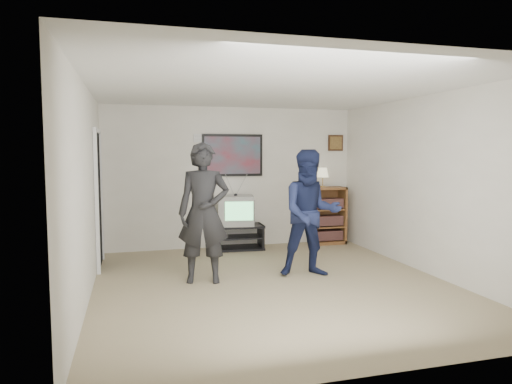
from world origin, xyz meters
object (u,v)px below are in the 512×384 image
media_stand (239,237)px  person_short (311,213)px  person_tall (204,213)px  crt_television (236,210)px  bookshelf (327,215)px

media_stand → person_short: bearing=-70.1°
person_tall → person_short: 1.47m
media_stand → person_tall: bearing=-112.2°
person_tall → person_short: bearing=8.5°
media_stand → crt_television: (-0.05, 0.00, 0.47)m
bookshelf → media_stand: bearing=-178.3°
bookshelf → person_short: (-1.14, -1.99, 0.34)m
crt_television → person_short: bearing=-62.5°
media_stand → person_short: 2.13m
bookshelf → person_short: size_ratio=0.61×
crt_television → person_short: 2.05m
media_stand → bookshelf: bearing=5.2°
media_stand → person_tall: size_ratio=0.49×
media_stand → crt_television: crt_television is taller
media_stand → bookshelf: size_ratio=0.84×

